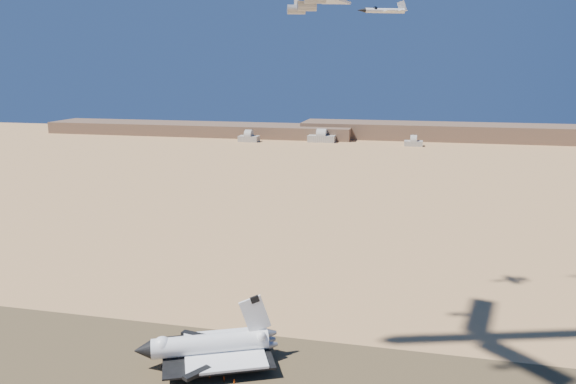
% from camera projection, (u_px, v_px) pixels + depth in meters
% --- Properties ---
extents(ground, '(1200.00, 1200.00, 0.00)m').
position_uv_depth(ground, '(237.00, 377.00, 150.30)').
color(ground, tan).
rests_on(ground, ground).
extents(runway, '(600.00, 50.00, 0.06)m').
position_uv_depth(runway, '(237.00, 377.00, 150.30)').
color(runway, brown).
rests_on(runway, ground).
extents(ridgeline, '(960.00, 90.00, 18.00)m').
position_uv_depth(ridgeline, '(437.00, 134.00, 635.69)').
color(ridgeline, brown).
rests_on(ridgeline, ground).
extents(hangars, '(200.50, 29.50, 30.00)m').
position_uv_depth(hangars, '(317.00, 138.00, 618.33)').
color(hangars, '#A7A094').
rests_on(hangars, ground).
extents(shuttle, '(39.77, 33.92, 19.37)m').
position_uv_depth(shuttle, '(209.00, 346.00, 156.18)').
color(shuttle, white).
rests_on(shuttle, runway).
extents(crew_a, '(0.60, 0.71, 1.65)m').
position_uv_depth(crew_a, '(210.00, 376.00, 149.39)').
color(crew_a, '#C3420B').
rests_on(crew_a, runway).
extents(crew_b, '(0.76, 0.91, 1.63)m').
position_uv_depth(crew_b, '(234.00, 382.00, 146.25)').
color(crew_b, '#C3420B').
rests_on(crew_b, runway).
extents(crew_c, '(1.13, 1.03, 1.74)m').
position_uv_depth(crew_c, '(224.00, 379.00, 147.75)').
color(crew_c, '#C3420B').
rests_on(crew_c, runway).
extents(chase_jet_d, '(15.72, 9.35, 4.06)m').
position_uv_depth(chase_jet_d, '(384.00, 10.00, 177.67)').
color(chase_jet_d, silver).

